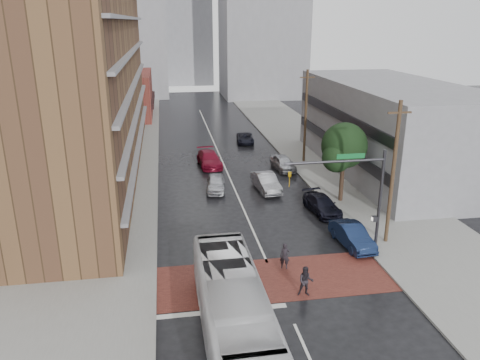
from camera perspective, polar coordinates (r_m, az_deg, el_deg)
ground at (r=28.44m, az=4.44°, el=-12.45°), size 160.00×160.00×0.00m
crosswalk at (r=28.85m, az=4.21°, el=-11.92°), size 14.00×5.00×0.02m
sidewalk_west at (r=51.04m, az=-14.99°, el=1.46°), size 9.00×90.00×0.15m
sidewalk_east at (r=53.68m, az=10.21°, el=2.66°), size 9.00×90.00×0.15m
apartment_block at (r=48.25m, az=-19.63°, el=16.91°), size 10.00×44.00×28.00m
storefront_west at (r=78.62m, az=-13.70°, el=10.07°), size 8.00×16.00×7.00m
building_east at (r=50.10m, az=17.81°, el=6.12°), size 11.00×26.00×9.00m
distant_tower_west at (r=101.90m, az=-14.51°, el=18.97°), size 18.00×16.00×32.00m
distant_tower_east at (r=97.71m, az=2.79°, el=20.71°), size 16.00×14.00×36.00m
distant_tower_center at (r=118.76m, az=-6.61°, el=17.37°), size 12.00×10.00×24.00m
street_tree at (r=39.74m, az=12.58°, el=3.78°), size 4.20×4.10×6.90m
signal_mast at (r=30.34m, az=14.36°, el=-1.05°), size 6.50×0.30×7.20m
utility_pole_near at (r=32.74m, az=18.15°, el=0.81°), size 1.60×0.26×10.00m
utility_pole_far at (r=50.74m, az=8.00°, el=7.73°), size 1.60×0.26×10.00m
transit_bus at (r=22.86m, az=-0.73°, el=-15.93°), size 2.99×12.30×3.42m
pedestrian_a at (r=29.64m, az=5.48°, el=-9.22°), size 0.71×0.56×1.70m
pedestrian_b at (r=27.07m, az=8.02°, el=-12.14°), size 0.99×0.85×1.79m
car_travel_a at (r=42.67m, az=-2.98°, el=-0.39°), size 2.18×4.38×1.43m
car_travel_b at (r=42.66m, az=3.20°, el=-0.29°), size 2.12×4.95×1.59m
car_travel_c at (r=50.03m, az=-3.77°, el=2.58°), size 2.59×5.54×1.57m
suv_travel at (r=59.69m, az=0.63°, el=5.13°), size 2.49×4.62×1.23m
car_parked_near at (r=33.28m, az=13.52°, el=-6.61°), size 2.01×4.64×1.48m
car_parked_mid at (r=38.38m, az=9.97°, el=-2.97°), size 2.44×4.86×1.35m
car_parked_far at (r=48.82m, az=5.27°, el=2.10°), size 2.24×4.61×1.52m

